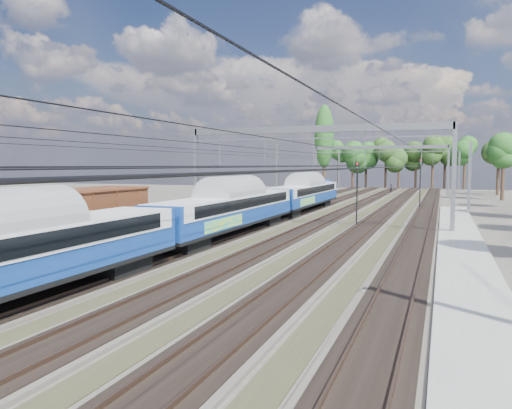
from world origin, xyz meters
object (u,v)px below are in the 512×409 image
(signal_near, at_px, (357,186))
(signal_far, at_px, (420,177))
(freight_boxcar, at_px, (42,225))
(emu_train, at_px, (229,203))
(worker, at_px, (391,189))

(signal_near, xyz_separation_m, signal_far, (4.49, 22.12, 0.33))
(freight_boxcar, bearing_deg, signal_near, 63.18)
(emu_train, xyz_separation_m, worker, (5.61, 67.16, -1.77))
(emu_train, xyz_separation_m, signal_near, (7.98, 10.42, 1.00))
(worker, bearing_deg, signal_far, 171.95)
(freight_boxcar, distance_m, signal_near, 27.68)
(emu_train, relative_size, signal_far, 10.42)
(emu_train, distance_m, freight_boxcar, 14.95)
(signal_near, bearing_deg, worker, 83.76)
(freight_boxcar, bearing_deg, emu_train, 72.47)
(emu_train, bearing_deg, signal_far, 69.04)
(emu_train, bearing_deg, freight_boxcar, -107.53)
(worker, distance_m, signal_near, 56.86)
(freight_boxcar, xyz_separation_m, worker, (10.11, 81.42, -1.52))
(emu_train, xyz_separation_m, signal_far, (12.47, 32.54, 1.33))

